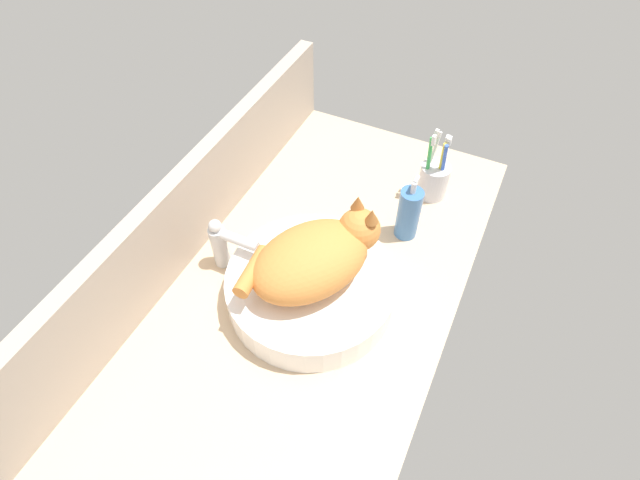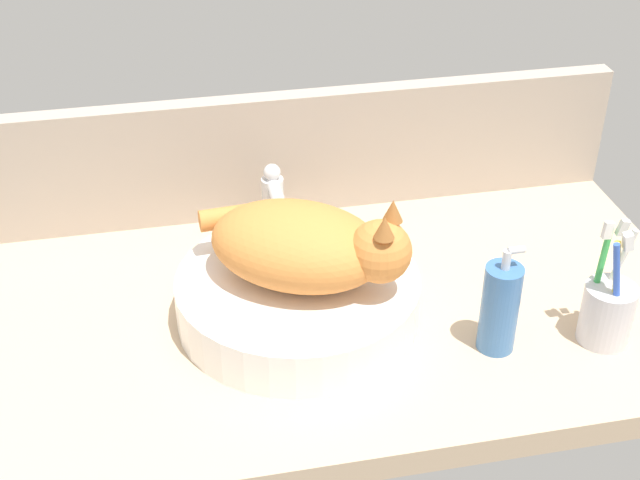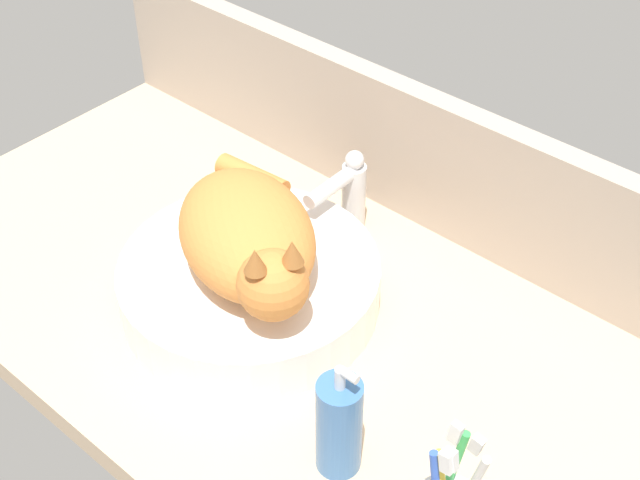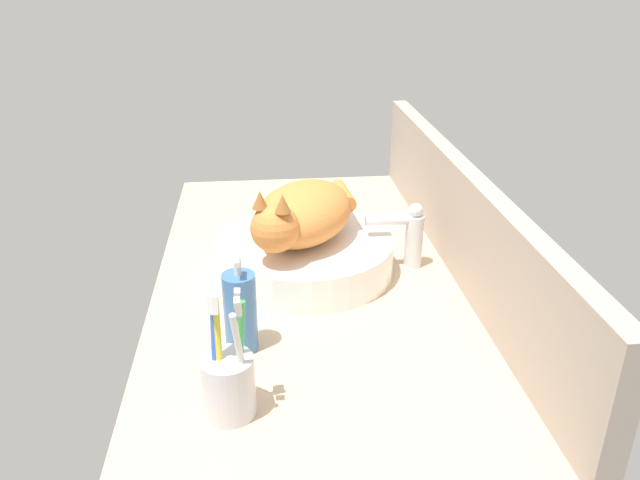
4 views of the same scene
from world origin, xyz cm
name	(u,v)px [view 4 (image 4 of 4)]	position (x,y,z in cm)	size (l,w,h in cm)	color
ground_plane	(314,284)	(0.00, 0.00, -2.00)	(116.91, 61.59, 4.00)	#D1B28E
backsplash_panel	(461,220)	(0.00, 28.99, 10.75)	(116.91, 3.60, 21.50)	#AD9E8E
sink_basin	(304,255)	(-2.31, -1.68, 3.55)	(35.20, 35.20, 7.10)	white
cat	(301,214)	(-1.09, -2.29, 12.85)	(30.14, 27.19, 14.00)	orange
faucet	(409,233)	(-2.37, 19.28, 7.30)	(3.60, 11.80, 13.60)	silver
soap_dispenser	(240,312)	(23.57, -13.80, 6.83)	(5.25, 5.25, 16.67)	#3F72B2
toothbrush_cup	(229,382)	(39.05, -15.24, 5.15)	(7.28, 7.28, 18.72)	silver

